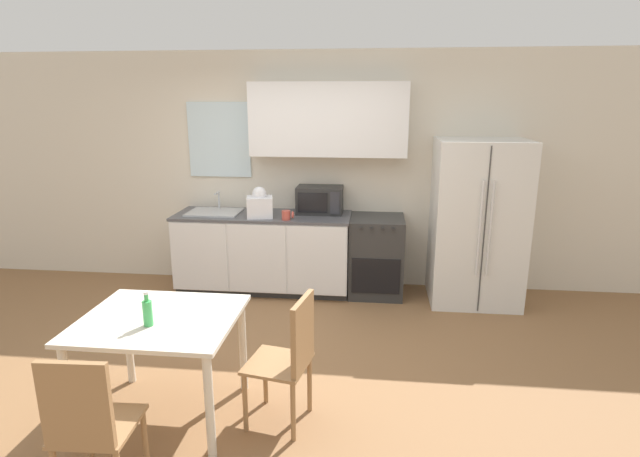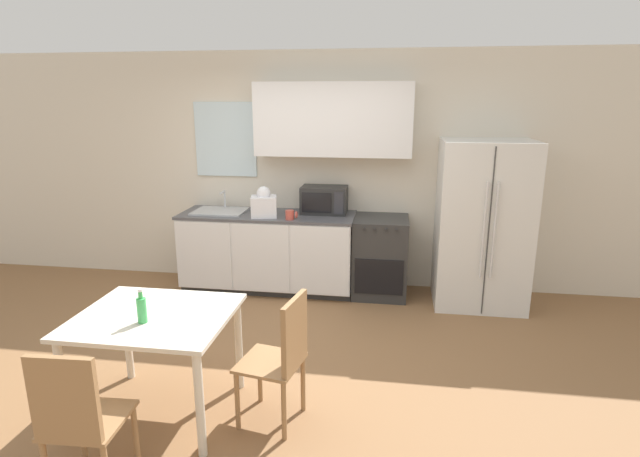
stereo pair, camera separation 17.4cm
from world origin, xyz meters
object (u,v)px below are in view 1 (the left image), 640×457
(dining_chair_side, at_px, (291,353))
(oven_range, at_px, (376,256))
(refrigerator, at_px, (477,223))
(dining_table, at_px, (160,332))
(microwave, at_px, (320,200))
(drink_bottle, at_px, (148,312))
(dining_chair_near, at_px, (88,422))
(coffee_mug, at_px, (287,215))

(dining_chair_side, bearing_deg, oven_range, -2.06)
(refrigerator, height_order, dining_table, refrigerator)
(microwave, bearing_deg, oven_range, -9.54)
(refrigerator, relative_size, microwave, 3.42)
(microwave, bearing_deg, drink_bottle, -106.65)
(oven_range, distance_m, dining_chair_near, 3.63)
(microwave, bearing_deg, dining_chair_near, -103.91)
(oven_range, relative_size, dining_chair_side, 0.96)
(coffee_mug, bearing_deg, dining_chair_side, -79.51)
(drink_bottle, bearing_deg, dining_chair_side, 8.89)
(dining_chair_near, bearing_deg, dining_table, 83.88)
(refrigerator, bearing_deg, drink_bottle, -135.04)
(oven_range, relative_size, dining_table, 0.86)
(dining_table, xyz_separation_m, dining_chair_side, (0.89, 0.01, -0.11))
(refrigerator, relative_size, dining_chair_near, 1.90)
(dining_chair_near, height_order, dining_chair_side, same)
(oven_range, height_order, refrigerator, refrigerator)
(refrigerator, xyz_separation_m, drink_bottle, (-2.53, -2.53, -0.04))
(oven_range, distance_m, microwave, 0.90)
(coffee_mug, distance_m, drink_bottle, 2.40)
(dining_chair_side, relative_size, drink_bottle, 3.97)
(dining_table, height_order, dining_chair_side, dining_chair_side)
(microwave, distance_m, drink_bottle, 2.84)
(drink_bottle, bearing_deg, microwave, 73.35)
(dining_chair_near, bearing_deg, refrigerator, 48.54)
(dining_table, bearing_deg, dining_chair_near, -93.15)
(refrigerator, relative_size, coffee_mug, 13.53)
(oven_range, xyz_separation_m, dining_chair_near, (-1.50, -3.30, 0.09))
(coffee_mug, bearing_deg, refrigerator, 5.07)
(dining_table, distance_m, dining_chair_side, 0.90)
(microwave, xyz_separation_m, drink_bottle, (-0.81, -2.71, -0.21))
(drink_bottle, bearing_deg, dining_chair_near, -92.72)
(refrigerator, distance_m, coffee_mug, 2.05)
(oven_range, bearing_deg, microwave, 170.46)
(refrigerator, height_order, dining_chair_near, refrigerator)
(dining_chair_near, relative_size, dining_chair_side, 1.00)
(microwave, distance_m, dining_chair_side, 2.63)
(microwave, relative_size, dining_chair_near, 0.55)
(oven_range, height_order, microwave, microwave)
(microwave, relative_size, dining_chair_side, 0.55)
(refrigerator, distance_m, dining_chair_side, 2.91)
(drink_bottle, bearing_deg, oven_range, 60.59)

